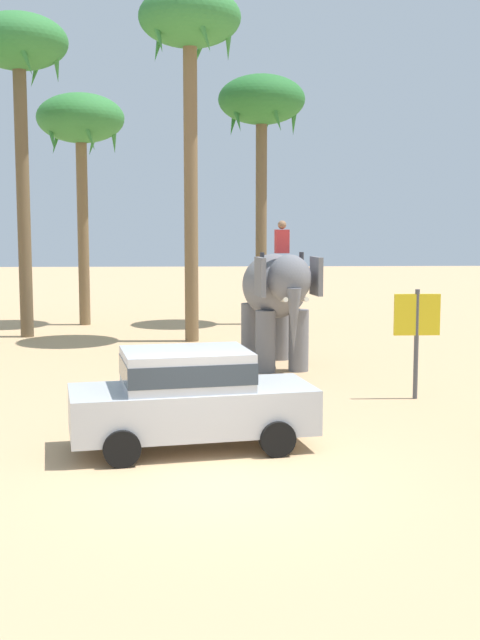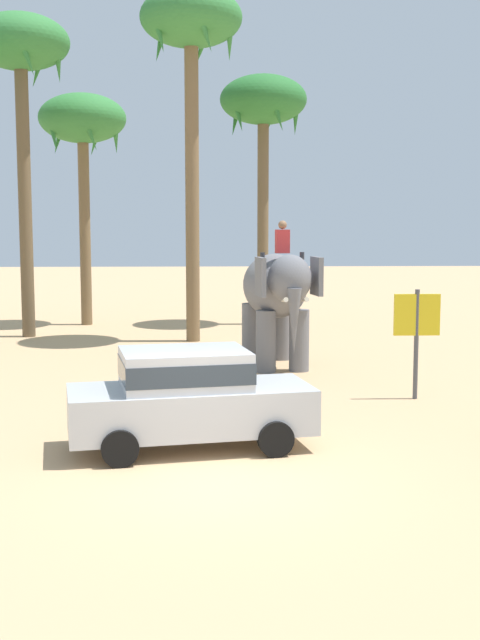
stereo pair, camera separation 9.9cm
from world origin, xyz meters
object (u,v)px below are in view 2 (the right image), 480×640
at_px(elephant_with_mahout, 277,293).
at_px(palm_tree_far_back, 21,56).
at_px(car_sedan_foreground, 188,395).
at_px(palm_tree_left_of_road, 83,126).
at_px(palm_tree_behind_elephant, 263,108).
at_px(signboard_yellow, 417,322).
at_px(palm_tree_leaning_seaward, 191,34).

distance_m(elephant_with_mahout, palm_tree_far_back, 12.36).
height_order(car_sedan_foreground, palm_tree_left_of_road, palm_tree_left_of_road).
relative_size(car_sedan_foreground, palm_tree_left_of_road, 0.51).
height_order(palm_tree_behind_elephant, signboard_yellow, palm_tree_behind_elephant).
relative_size(palm_tree_left_of_road, palm_tree_far_back, 0.81).
xyz_separation_m(car_sedan_foreground, palm_tree_far_back, (-5.71, 14.05, 8.29)).
height_order(elephant_with_mahout, palm_tree_left_of_road, palm_tree_left_of_road).
bearing_deg(car_sedan_foreground, signboard_yellow, 37.77).
distance_m(palm_tree_behind_elephant, palm_tree_leaning_seaward, 5.33).
bearing_deg(car_sedan_foreground, palm_tree_behind_elephant, 82.01).
bearing_deg(elephant_with_mahout, palm_tree_left_of_road, 124.10).
height_order(palm_tree_behind_elephant, palm_tree_far_back, palm_tree_far_back).
xyz_separation_m(elephant_with_mahout, palm_tree_far_back, (-7.87, 6.21, 7.23)).
xyz_separation_m(palm_tree_behind_elephant, palm_tree_left_of_road, (-6.64, 0.13, -0.63)).
relative_size(palm_tree_behind_elephant, palm_tree_far_back, 0.87).
xyz_separation_m(palm_tree_leaning_seaward, signboard_yellow, (5.00, -9.02, -7.99)).
height_order(car_sedan_foreground, palm_tree_far_back, palm_tree_far_back).
xyz_separation_m(palm_tree_far_back, palm_tree_leaning_seaward, (5.57, -1.27, 0.45)).
xyz_separation_m(palm_tree_left_of_road, palm_tree_far_back, (-1.48, -3.23, 1.85)).
bearing_deg(signboard_yellow, car_sedan_foreground, -142.23).
height_order(palm_tree_behind_elephant, palm_tree_left_of_road, palm_tree_behind_elephant).
xyz_separation_m(palm_tree_left_of_road, palm_tree_leaning_seaward, (4.09, -4.50, 2.31)).
xyz_separation_m(elephant_with_mahout, palm_tree_left_of_road, (-6.39, 9.44, 5.38)).
relative_size(palm_tree_behind_elephant, palm_tree_left_of_road, 1.08).
distance_m(palm_tree_behind_elephant, signboard_yellow, 15.00).
xyz_separation_m(elephant_with_mahout, palm_tree_leaning_seaward, (-2.30, 4.94, 7.68)).
bearing_deg(signboard_yellow, palm_tree_far_back, 135.76).
bearing_deg(palm_tree_behind_elephant, signboard_yellow, -79.63).
height_order(palm_tree_far_back, signboard_yellow, palm_tree_far_back).
xyz_separation_m(elephant_with_mahout, palm_tree_behind_elephant, (0.25, 9.30, 6.01)).
relative_size(palm_tree_behind_elephant, palm_tree_leaning_seaward, 0.83).
height_order(car_sedan_foreground, elephant_with_mahout, elephant_with_mahout).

